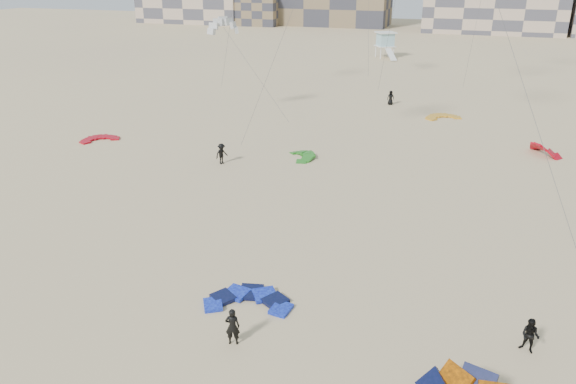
% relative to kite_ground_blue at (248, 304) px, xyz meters
% --- Properties ---
extents(ground, '(320.00, 320.00, 0.00)m').
position_rel_kite_ground_blue_xyz_m(ground, '(0.91, -1.64, 0.00)').
color(ground, tan).
rests_on(ground, ground).
extents(kite_ground_blue, '(4.59, 4.73, 0.76)m').
position_rel_kite_ground_blue_xyz_m(kite_ground_blue, '(0.00, 0.00, 0.00)').
color(kite_ground_blue, blue).
rests_on(kite_ground_blue, ground).
extents(kite_ground_red, '(4.61, 4.60, 0.59)m').
position_rel_kite_ground_blue_xyz_m(kite_ground_red, '(-23.68, 20.88, 0.00)').
color(kite_ground_red, red).
rests_on(kite_ground_red, ground).
extents(kite_ground_green, '(4.16, 4.08, 1.29)m').
position_rel_kite_ground_blue_xyz_m(kite_ground_green, '(-4.18, 22.11, 0.00)').
color(kite_ground_green, '#1D771E').
rests_on(kite_ground_green, ground).
extents(kite_ground_red_far, '(4.29, 4.25, 2.95)m').
position_rel_kite_ground_blue_xyz_m(kite_ground_red_far, '(15.46, 29.62, 0.00)').
color(kite_ground_red_far, red).
rests_on(kite_ground_red_far, ground).
extents(kite_ground_yellow, '(4.86, 4.92, 0.60)m').
position_rel_kite_ground_blue_xyz_m(kite_ground_yellow, '(6.17, 39.60, 0.00)').
color(kite_ground_yellow, orange).
rests_on(kite_ground_yellow, ground).
extents(kitesurfer_main, '(0.72, 0.57, 1.74)m').
position_rel_kite_ground_blue_xyz_m(kitesurfer_main, '(0.55, -3.06, 0.87)').
color(kitesurfer_main, black).
rests_on(kitesurfer_main, ground).
extents(kitesurfer_b, '(0.94, 0.85, 1.59)m').
position_rel_kite_ground_blue_xyz_m(kitesurfer_b, '(12.65, 0.45, 0.79)').
color(kitesurfer_b, black).
rests_on(kitesurfer_b, ground).
extents(kitesurfer_c, '(1.10, 1.29, 1.73)m').
position_rel_kite_ground_blue_xyz_m(kitesurfer_c, '(-9.97, 18.44, 0.86)').
color(kitesurfer_c, black).
rests_on(kitesurfer_c, ground).
extents(kitesurfer_e, '(0.94, 0.76, 1.67)m').
position_rel_kite_ground_blue_xyz_m(kitesurfer_e, '(-0.14, 43.97, 0.84)').
color(kitesurfer_e, black).
rests_on(kitesurfer_e, ground).
extents(kite_fly_grey, '(10.44, 5.74, 9.47)m').
position_rel_kite_ground_blue_xyz_m(kite_fly_grey, '(-15.91, 32.60, 9.35)').
color(kite_fly_grey, white).
rests_on(kite_fly_grey, ground).
extents(lifeguard_tower_far, '(4.28, 6.62, 4.40)m').
position_rel_kite_ground_blue_xyz_m(lifeguard_tower_far, '(-6.89, 79.58, 2.18)').
color(lifeguard_tower_far, white).
rests_on(lifeguard_tower_far, ground).
extents(condo_mid, '(32.00, 16.00, 12.00)m').
position_rel_kite_ground_blue_xyz_m(condo_mid, '(10.91, 128.36, 6.00)').
color(condo_mid, '#C1A78D').
rests_on(condo_mid, ground).
extents(condo_fill_left, '(12.00, 10.00, 8.00)m').
position_rel_kite_ground_blue_xyz_m(condo_fill_left, '(-49.09, 126.36, 4.00)').
color(condo_fill_left, '#7A6649').
rests_on(condo_fill_left, ground).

